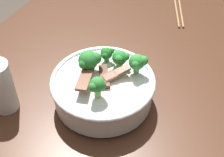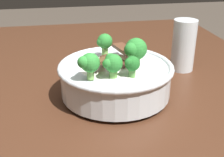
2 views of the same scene
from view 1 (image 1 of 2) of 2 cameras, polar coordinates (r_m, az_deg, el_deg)
The scene contains 4 objects.
dining_table at distance 0.96m, azimuth 0.25°, elevation -3.94°, with size 1.50×0.89×0.78m.
rice_bowl at distance 0.80m, azimuth -1.53°, elevation -1.31°, with size 0.25×0.25×0.14m.
drinking_glass at distance 0.82m, azimuth -18.50°, elevation -1.85°, with size 0.06×0.06×0.14m.
chopsticks_pair at distance 1.18m, azimuth 11.42°, elevation 11.55°, with size 0.20×0.10×0.01m.
Camera 1 is at (0.58, 0.28, 1.40)m, focal length 52.86 mm.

